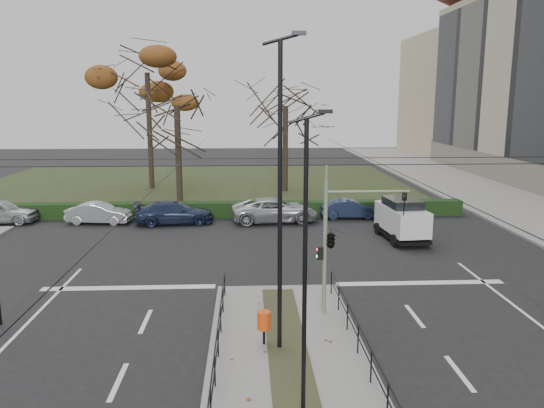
{
  "coord_description": "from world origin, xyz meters",
  "views": [
    {
      "loc": [
        -1.18,
        -15.31,
        7.46
      ],
      "look_at": [
        -0.04,
        8.07,
        2.89
      ],
      "focal_mm": 35.0,
      "sensor_mm": 36.0,
      "label": 1
    }
  ],
  "objects": [
    {
      "name": "bare_tree_near",
      "position": [
        -5.95,
        22.19,
        6.62
      ],
      "size": [
        6.84,
        6.84,
        9.35
      ],
      "color": "black",
      "rests_on": "park"
    },
    {
      "name": "rust_tree",
      "position": [
        -9.27,
        29.95,
        9.73
      ],
      "size": [
        9.06,
        9.06,
        12.68
      ],
      "color": "black",
      "rests_on": "park"
    },
    {
      "name": "median_railing",
      "position": [
        0.0,
        -2.6,
        0.98
      ],
      "size": [
        4.14,
        13.24,
        0.92
      ],
      "color": "black",
      "rests_on": "median_island"
    },
    {
      "name": "park",
      "position": [
        -6.0,
        32.0,
        0.05
      ],
      "size": [
        38.0,
        26.0,
        0.1
      ],
      "primitive_type": "cube",
      "color": "#232E17",
      "rests_on": "ground"
    },
    {
      "name": "white_van",
      "position": [
        7.23,
        12.39,
        1.19
      ],
      "size": [
        2.21,
        4.3,
        2.27
      ],
      "color": "silver",
      "rests_on": "ground"
    },
    {
      "name": "parked_car_first",
      "position": [
        -16.43,
        17.47,
        0.76
      ],
      "size": [
        4.46,
        1.85,
        1.51
      ],
      "primitive_type": "imported",
      "rotation": [
        0.0,
        0.0,
        1.59
      ],
      "color": "#A7ABAF",
      "rests_on": "ground"
    },
    {
      "name": "bare_tree_center",
      "position": [
        2.04,
        28.17,
        6.55
      ],
      "size": [
        7.54,
        7.54,
        9.25
      ],
      "color": "black",
      "rests_on": "park"
    },
    {
      "name": "median_island",
      "position": [
        0.0,
        -2.5,
        0.07
      ],
      "size": [
        4.4,
        15.0,
        0.14
      ],
      "primitive_type": "cube",
      "color": "slate",
      "rests_on": "ground"
    },
    {
      "name": "parked_car_second",
      "position": [
        -10.31,
        17.16,
        0.64
      ],
      "size": [
        4.03,
        1.75,
        1.29
      ],
      "primitive_type": "imported",
      "rotation": [
        0.0,
        0.0,
        1.47
      ],
      "color": "#A7ABAF",
      "rests_on": "ground"
    },
    {
      "name": "streetlamp_median_near",
      "position": [
        0.11,
        -4.07,
        3.77
      ],
      "size": [
        0.6,
        0.12,
        7.15
      ],
      "color": "black",
      "rests_on": "median_island"
    },
    {
      "name": "catenary",
      "position": [
        0.0,
        1.62,
        3.42
      ],
      "size": [
        20.0,
        34.0,
        6.0
      ],
      "color": "black",
      "rests_on": "ground"
    },
    {
      "name": "parked_car_fifth",
      "position": [
        5.46,
        17.88,
        0.62
      ],
      "size": [
        3.8,
        1.43,
        1.24
      ],
      "primitive_type": "imported",
      "rotation": [
        0.0,
        0.0,
        1.54
      ],
      "color": "#1C2642",
      "rests_on": "ground"
    },
    {
      "name": "hedge",
      "position": [
        -6.0,
        18.6,
        0.5
      ],
      "size": [
        38.0,
        1.0,
        1.0
      ],
      "primitive_type": "cube",
      "color": "black",
      "rests_on": "ground"
    },
    {
      "name": "ground",
      "position": [
        0.0,
        0.0,
        0.0
      ],
      "size": [
        140.0,
        140.0,
        0.0
      ],
      "primitive_type": "plane",
      "color": "black",
      "rests_on": "ground"
    },
    {
      "name": "parked_car_third",
      "position": [
        -5.66,
        16.85,
        0.7
      ],
      "size": [
        4.98,
        2.49,
        1.39
      ],
      "primitive_type": "imported",
      "rotation": [
        0.0,
        0.0,
        1.69
      ],
      "color": "#1C2642",
      "rests_on": "ground"
    },
    {
      "name": "litter_bin",
      "position": [
        -0.69,
        -0.2,
        0.89
      ],
      "size": [
        0.41,
        0.41,
        1.05
      ],
      "color": "black",
      "rests_on": "median_island"
    },
    {
      "name": "traffic_light",
      "position": [
        1.77,
        2.22,
        2.85
      ],
      "size": [
        3.2,
        1.78,
        4.66
      ],
      "color": "slate",
      "rests_on": "median_island"
    },
    {
      "name": "sidewalk_east",
      "position": [
        18.0,
        22.0,
        0.07
      ],
      "size": [
        8.0,
        90.0,
        0.14
      ],
      "primitive_type": "cube",
      "color": "slate",
      "rests_on": "ground"
    },
    {
      "name": "streetlamp_median_far",
      "position": [
        -0.21,
        -0.44,
        4.81
      ],
      "size": [
        0.77,
        0.16,
        9.18
      ],
      "color": "black",
      "rests_on": "median_island"
    },
    {
      "name": "parked_car_fourth",
      "position": [
        0.59,
        17.06,
        0.75
      ],
      "size": [
        5.55,
        2.9,
        1.49
      ],
      "primitive_type": "imported",
      "rotation": [
        0.0,
        0.0,
        1.65
      ],
      "color": "#A7ABAF",
      "rests_on": "ground"
    }
  ]
}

